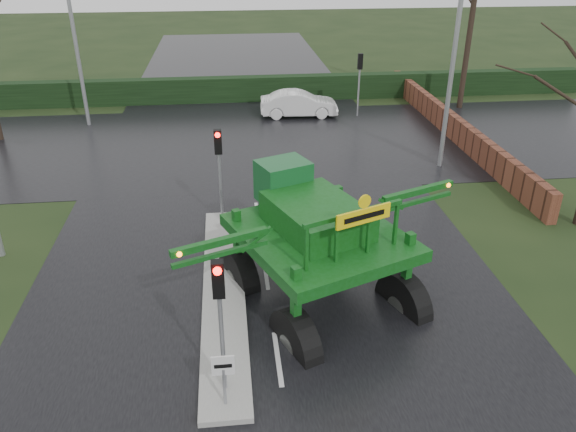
{
  "coord_description": "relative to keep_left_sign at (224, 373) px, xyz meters",
  "views": [
    {
      "loc": [
        -0.95,
        -10.76,
        9.44
      ],
      "look_at": [
        0.69,
        3.85,
        2.0
      ],
      "focal_mm": 35.0,
      "sensor_mm": 36.0,
      "label": 1
    }
  ],
  "objects": [
    {
      "name": "ground",
      "position": [
        1.3,
        1.5,
        -1.06
      ],
      "size": [
        140.0,
        140.0,
        0.0
      ],
      "primitive_type": "plane",
      "color": "black",
      "rests_on": "ground"
    },
    {
      "name": "road_cross",
      "position": [
        1.3,
        17.5,
        -1.05
      ],
      "size": [
        80.0,
        12.0,
        0.02
      ],
      "primitive_type": "cube",
      "color": "black",
      "rests_on": "ground"
    },
    {
      "name": "road_main",
      "position": [
        1.3,
        11.5,
        -1.05
      ],
      "size": [
        14.0,
        80.0,
        0.02
      ],
      "primitive_type": "cube",
      "color": "black",
      "rests_on": "ground"
    },
    {
      "name": "street_light_right",
      "position": [
        9.49,
        13.5,
        4.93
      ],
      "size": [
        3.85,
        0.3,
        10.0
      ],
      "color": "gray",
      "rests_on": "ground"
    },
    {
      "name": "median_island",
      "position": [
        0.0,
        4.5,
        -0.97
      ],
      "size": [
        1.2,
        10.0,
        0.16
      ],
      "primitive_type": "cube",
      "color": "gray",
      "rests_on": "ground"
    },
    {
      "name": "brick_wall",
      "position": [
        11.8,
        17.5,
        -0.46
      ],
      "size": [
        0.4,
        20.0,
        1.2
      ],
      "primitive_type": "cube",
      "color": "#592D1E",
      "rests_on": "ground"
    },
    {
      "name": "traffic_signal_mid",
      "position": [
        0.0,
        8.99,
        1.53
      ],
      "size": [
        0.26,
        0.33,
        3.52
      ],
      "color": "gray",
      "rests_on": "ground"
    },
    {
      "name": "keep_left_sign",
      "position": [
        0.0,
        0.0,
        0.0
      ],
      "size": [
        0.5,
        0.07,
        1.35
      ],
      "color": "gray",
      "rests_on": "ground"
    },
    {
      "name": "crop_sprayer",
      "position": [
        1.72,
        2.21,
        1.25
      ],
      "size": [
        8.16,
        6.57,
        4.89
      ],
      "rotation": [
        0.0,
        0.0,
        0.39
      ],
      "color": "black",
      "rests_on": "ground"
    },
    {
      "name": "traffic_signal_near",
      "position": [
        0.0,
        0.49,
        1.53
      ],
      "size": [
        0.26,
        0.33,
        3.52
      ],
      "color": "gray",
      "rests_on": "ground"
    },
    {
      "name": "white_sedan",
      "position": [
        4.45,
        21.82,
        -1.06
      ],
      "size": [
        4.42,
        1.73,
        1.43
      ],
      "primitive_type": "imported",
      "rotation": [
        0.0,
        0.0,
        1.52
      ],
      "color": "white",
      "rests_on": "ground"
    },
    {
      "name": "street_light_left_far",
      "position": [
        -6.89,
        21.5,
        4.93
      ],
      "size": [
        3.85,
        0.3,
        10.0
      ],
      "color": "gray",
      "rests_on": "ground"
    },
    {
      "name": "traffic_signal_far",
      "position": [
        7.8,
        21.51,
        1.53
      ],
      "size": [
        0.26,
        0.33,
        3.52
      ],
      "rotation": [
        0.0,
        0.0,
        3.14
      ],
      "color": "gray",
      "rests_on": "ground"
    },
    {
      "name": "hedge_row",
      "position": [
        1.3,
        25.5,
        -0.31
      ],
      "size": [
        44.0,
        0.9,
        1.5
      ],
      "primitive_type": "cube",
      "color": "black",
      "rests_on": "ground"
    }
  ]
}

